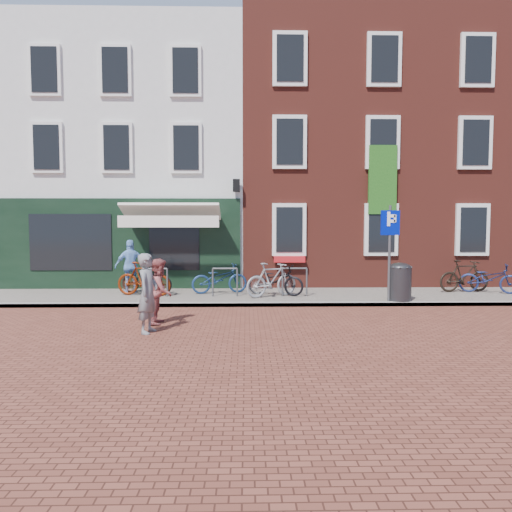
{
  "coord_description": "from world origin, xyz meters",
  "views": [
    {
      "loc": [
        -0.88,
        -11.79,
        2.09
      ],
      "look_at": [
        -0.62,
        0.8,
        1.28
      ],
      "focal_mm": 31.99,
      "sensor_mm": 36.0,
      "label": 1
    }
  ],
  "objects_px": {
    "parking_sign": "(390,238)",
    "woman": "(148,293)",
    "litter_bin": "(400,280)",
    "bicycle_5": "(464,276)",
    "cafe_person": "(131,266)",
    "bicycle_0": "(147,279)",
    "bicycle_2": "(220,279)",
    "bicycle_1": "(144,279)",
    "boy": "(160,291)",
    "bicycle_6": "(489,278)",
    "bicycle_3": "(272,280)",
    "bicycle_4": "(275,280)"
  },
  "relations": [
    {
      "from": "parking_sign",
      "to": "woman",
      "type": "xyz_separation_m",
      "value": [
        -5.75,
        -3.1,
        -1.01
      ]
    },
    {
      "from": "litter_bin",
      "to": "bicycle_5",
      "type": "bearing_deg",
      "value": 32.72
    },
    {
      "from": "woman",
      "to": "cafe_person",
      "type": "distance_m",
      "value": 5.08
    },
    {
      "from": "bicycle_0",
      "to": "bicycle_5",
      "type": "distance_m",
      "value": 9.65
    },
    {
      "from": "litter_bin",
      "to": "bicycle_2",
      "type": "bearing_deg",
      "value": 162.85
    },
    {
      "from": "cafe_person",
      "to": "bicycle_1",
      "type": "xyz_separation_m",
      "value": [
        0.51,
        -0.59,
        -0.31
      ]
    },
    {
      "from": "bicycle_5",
      "to": "boy",
      "type": "bearing_deg",
      "value": 106.69
    },
    {
      "from": "litter_bin",
      "to": "bicycle_2",
      "type": "height_order",
      "value": "litter_bin"
    },
    {
      "from": "bicycle_5",
      "to": "bicycle_2",
      "type": "bearing_deg",
      "value": 82.9
    },
    {
      "from": "bicycle_2",
      "to": "bicycle_1",
      "type": "bearing_deg",
      "value": 86.36
    },
    {
      "from": "woman",
      "to": "bicycle_6",
      "type": "height_order",
      "value": "woman"
    },
    {
      "from": "parking_sign",
      "to": "bicycle_2",
      "type": "bearing_deg",
      "value": 161.1
    },
    {
      "from": "bicycle_1",
      "to": "parking_sign",
      "type": "bearing_deg",
      "value": -88.04
    },
    {
      "from": "bicycle_3",
      "to": "bicycle_6",
      "type": "distance_m",
      "value": 6.63
    },
    {
      "from": "bicycle_6",
      "to": "woman",
      "type": "bearing_deg",
      "value": 139.56
    },
    {
      "from": "cafe_person",
      "to": "bicycle_2",
      "type": "xyz_separation_m",
      "value": [
        2.68,
        -0.16,
        -0.36
      ]
    },
    {
      "from": "boy",
      "to": "cafe_person",
      "type": "bearing_deg",
      "value": 22.36
    },
    {
      "from": "bicycle_0",
      "to": "bicycle_3",
      "type": "relative_size",
      "value": 1.03
    },
    {
      "from": "woman",
      "to": "bicycle_6",
      "type": "distance_m",
      "value": 10.32
    },
    {
      "from": "litter_bin",
      "to": "bicycle_0",
      "type": "relative_size",
      "value": 0.65
    },
    {
      "from": "litter_bin",
      "to": "bicycle_1",
      "type": "xyz_separation_m",
      "value": [
        -7.1,
        1.09,
        -0.08
      ]
    },
    {
      "from": "bicycle_1",
      "to": "bicycle_6",
      "type": "xyz_separation_m",
      "value": [
        10.29,
        0.31,
        -0.05
      ]
    },
    {
      "from": "litter_bin",
      "to": "bicycle_4",
      "type": "bearing_deg",
      "value": 161.74
    },
    {
      "from": "cafe_person",
      "to": "bicycle_1",
      "type": "bearing_deg",
      "value": 110.19
    },
    {
      "from": "bicycle_0",
      "to": "bicycle_2",
      "type": "distance_m",
      "value": 2.17
    },
    {
      "from": "litter_bin",
      "to": "bicycle_1",
      "type": "relative_size",
      "value": 0.67
    },
    {
      "from": "bicycle_1",
      "to": "bicycle_5",
      "type": "xyz_separation_m",
      "value": [
        9.64,
        0.55,
        0.0
      ]
    },
    {
      "from": "bicycle_1",
      "to": "bicycle_3",
      "type": "xyz_separation_m",
      "value": [
        3.69,
        -0.32,
        0.0
      ]
    },
    {
      "from": "bicycle_2",
      "to": "bicycle_5",
      "type": "bearing_deg",
      "value": -104.12
    },
    {
      "from": "litter_bin",
      "to": "bicycle_3",
      "type": "bearing_deg",
      "value": 167.34
    },
    {
      "from": "bicycle_4",
      "to": "bicycle_5",
      "type": "bearing_deg",
      "value": -63.5
    },
    {
      "from": "litter_bin",
      "to": "parking_sign",
      "type": "relative_size",
      "value": 0.43
    },
    {
      "from": "parking_sign",
      "to": "bicycle_4",
      "type": "xyz_separation_m",
      "value": [
        -2.97,
        1.14,
        -1.26
      ]
    },
    {
      "from": "bicycle_6",
      "to": "bicycle_4",
      "type": "bearing_deg",
      "value": 116.14
    },
    {
      "from": "boy",
      "to": "bicycle_1",
      "type": "relative_size",
      "value": 0.86
    },
    {
      "from": "parking_sign",
      "to": "boy",
      "type": "height_order",
      "value": "parking_sign"
    },
    {
      "from": "bicycle_6",
      "to": "bicycle_2",
      "type": "bearing_deg",
      "value": 112.46
    },
    {
      "from": "bicycle_6",
      "to": "bicycle_0",
      "type": "bearing_deg",
      "value": 112.83
    },
    {
      "from": "woman",
      "to": "bicycle_0",
      "type": "xyz_separation_m",
      "value": [
        -1.04,
        4.65,
        -0.24
      ]
    },
    {
      "from": "bicycle_0",
      "to": "bicycle_1",
      "type": "bearing_deg",
      "value": -160.14
    },
    {
      "from": "boy",
      "to": "parking_sign",
      "type": "bearing_deg",
      "value": -68.47
    },
    {
      "from": "cafe_person",
      "to": "bicycle_2",
      "type": "bearing_deg",
      "value": 155.85
    },
    {
      "from": "bicycle_3",
      "to": "bicycle_5",
      "type": "xyz_separation_m",
      "value": [
        5.95,
        0.87,
        0.0
      ]
    },
    {
      "from": "cafe_person",
      "to": "bicycle_4",
      "type": "xyz_separation_m",
      "value": [
        4.33,
        -0.6,
        -0.36
      ]
    },
    {
      "from": "parking_sign",
      "to": "bicycle_4",
      "type": "bearing_deg",
      "value": 158.94
    },
    {
      "from": "boy",
      "to": "bicycle_5",
      "type": "bearing_deg",
      "value": -65.19
    },
    {
      "from": "parking_sign",
      "to": "bicycle_2",
      "type": "relative_size",
      "value": 1.52
    },
    {
      "from": "cafe_person",
      "to": "bicycle_5",
      "type": "height_order",
      "value": "cafe_person"
    },
    {
      "from": "bicycle_1",
      "to": "bicycle_3",
      "type": "distance_m",
      "value": 3.71
    },
    {
      "from": "woman",
      "to": "bicycle_5",
      "type": "distance_m",
      "value": 9.86
    }
  ]
}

